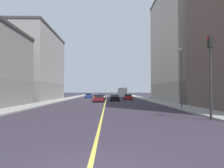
{
  "coord_description": "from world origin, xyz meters",
  "views": [
    {
      "loc": [
        0.51,
        -6.13,
        2.17
      ],
      "look_at": [
        1.35,
        43.46,
        3.57
      ],
      "focal_mm": 35.88,
      "sensor_mm": 36.0,
      "label": 1
    }
  ],
  "objects_px": {
    "traffic_light_left_near": "(210,65)",
    "car_orange": "(98,97)",
    "street_lamp_left_near": "(181,71)",
    "car_black": "(115,98)",
    "box_truck": "(122,92)",
    "car_blue": "(89,96)",
    "car_white": "(102,96)",
    "building_left_mid": "(185,45)",
    "car_red": "(128,97)",
    "building_right_midblock": "(32,66)",
    "car_maroon": "(99,98)"
  },
  "relations": [
    {
      "from": "building_right_midblock",
      "to": "car_orange",
      "type": "bearing_deg",
      "value": 1.21
    },
    {
      "from": "building_left_mid",
      "to": "car_maroon",
      "type": "relative_size",
      "value": 5.16
    },
    {
      "from": "building_left_mid",
      "to": "car_orange",
      "type": "xyz_separation_m",
      "value": [
        -18.14,
        4.39,
        -10.89
      ]
    },
    {
      "from": "car_orange",
      "to": "box_truck",
      "type": "distance_m",
      "value": 17.41
    },
    {
      "from": "building_right_midblock",
      "to": "car_maroon",
      "type": "relative_size",
      "value": 4.89
    },
    {
      "from": "car_black",
      "to": "car_white",
      "type": "distance_m",
      "value": 12.35
    },
    {
      "from": "car_orange",
      "to": "car_maroon",
      "type": "distance_m",
      "value": 8.2
    },
    {
      "from": "car_orange",
      "to": "building_right_midblock",
      "type": "bearing_deg",
      "value": -178.79
    },
    {
      "from": "street_lamp_left_near",
      "to": "car_orange",
      "type": "bearing_deg",
      "value": 114.08
    },
    {
      "from": "building_left_mid",
      "to": "car_black",
      "type": "height_order",
      "value": "building_left_mid"
    },
    {
      "from": "car_white",
      "to": "car_black",
      "type": "bearing_deg",
      "value": -75.61
    },
    {
      "from": "traffic_light_left_near",
      "to": "box_truck",
      "type": "bearing_deg",
      "value": 93.77
    },
    {
      "from": "street_lamp_left_near",
      "to": "car_black",
      "type": "relative_size",
      "value": 1.55
    },
    {
      "from": "car_red",
      "to": "car_white",
      "type": "distance_m",
      "value": 9.07
    },
    {
      "from": "street_lamp_left_near",
      "to": "car_maroon",
      "type": "distance_m",
      "value": 19.35
    },
    {
      "from": "box_truck",
      "to": "car_blue",
      "type": "bearing_deg",
      "value": -164.71
    },
    {
      "from": "car_white",
      "to": "box_truck",
      "type": "height_order",
      "value": "box_truck"
    },
    {
      "from": "building_left_mid",
      "to": "car_maroon",
      "type": "height_order",
      "value": "building_left_mid"
    },
    {
      "from": "street_lamp_left_near",
      "to": "car_white",
      "type": "relative_size",
      "value": 1.61
    },
    {
      "from": "car_black",
      "to": "box_truck",
      "type": "xyz_separation_m",
      "value": [
        2.8,
        20.4,
        0.9
      ]
    },
    {
      "from": "car_blue",
      "to": "box_truck",
      "type": "height_order",
      "value": "box_truck"
    },
    {
      "from": "street_lamp_left_near",
      "to": "car_red",
      "type": "distance_m",
      "value": 25.85
    },
    {
      "from": "building_right_midblock",
      "to": "car_maroon",
      "type": "bearing_deg",
      "value": -27.5
    },
    {
      "from": "street_lamp_left_near",
      "to": "box_truck",
      "type": "bearing_deg",
      "value": 96.09
    },
    {
      "from": "car_orange",
      "to": "car_white",
      "type": "height_order",
      "value": "car_orange"
    },
    {
      "from": "street_lamp_left_near",
      "to": "car_orange",
      "type": "relative_size",
      "value": 1.68
    },
    {
      "from": "traffic_light_left_near",
      "to": "car_black",
      "type": "xyz_separation_m",
      "value": [
        -6.09,
        29.55,
        -3.33
      ]
    },
    {
      "from": "box_truck",
      "to": "car_black",
      "type": "bearing_deg",
      "value": -97.81
    },
    {
      "from": "building_left_mid",
      "to": "car_maroon",
      "type": "bearing_deg",
      "value": -167.8
    },
    {
      "from": "street_lamp_left_near",
      "to": "car_red",
      "type": "bearing_deg",
      "value": 98.95
    },
    {
      "from": "car_black",
      "to": "box_truck",
      "type": "relative_size",
      "value": 0.68
    },
    {
      "from": "building_left_mid",
      "to": "box_truck",
      "type": "height_order",
      "value": "building_left_mid"
    },
    {
      "from": "traffic_light_left_near",
      "to": "car_orange",
      "type": "height_order",
      "value": "traffic_light_left_near"
    },
    {
      "from": "car_orange",
      "to": "car_red",
      "type": "height_order",
      "value": "car_orange"
    },
    {
      "from": "car_white",
      "to": "car_blue",
      "type": "bearing_deg",
      "value": 123.29
    },
    {
      "from": "car_black",
      "to": "box_truck",
      "type": "height_order",
      "value": "box_truck"
    },
    {
      "from": "traffic_light_left_near",
      "to": "car_black",
      "type": "bearing_deg",
      "value": 101.64
    },
    {
      "from": "building_left_mid",
      "to": "car_white",
      "type": "relative_size",
      "value": 5.33
    },
    {
      "from": "building_right_midblock",
      "to": "car_orange",
      "type": "xyz_separation_m",
      "value": [
        14.48,
        0.3,
        -6.93
      ]
    },
    {
      "from": "traffic_light_left_near",
      "to": "car_orange",
      "type": "bearing_deg",
      "value": 106.15
    },
    {
      "from": "building_left_mid",
      "to": "car_white",
      "type": "xyz_separation_m",
      "value": [
        -17.5,
        12.08,
        -10.91
      ]
    },
    {
      "from": "building_left_mid",
      "to": "traffic_light_left_near",
      "type": "relative_size",
      "value": 3.72
    },
    {
      "from": "building_right_midblock",
      "to": "car_black",
      "type": "bearing_deg",
      "value": -12.31
    },
    {
      "from": "traffic_light_left_near",
      "to": "car_white",
      "type": "xyz_separation_m",
      "value": [
        -9.16,
        41.51,
        -3.36
      ]
    },
    {
      "from": "street_lamp_left_near",
      "to": "car_orange",
      "type": "xyz_separation_m",
      "value": [
        -10.81,
        24.2,
        -3.74
      ]
    },
    {
      "from": "building_left_mid",
      "to": "building_right_midblock",
      "type": "bearing_deg",
      "value": 172.87
    },
    {
      "from": "building_right_midblock",
      "to": "car_orange",
      "type": "relative_size",
      "value": 5.27
    },
    {
      "from": "car_black",
      "to": "car_blue",
      "type": "bearing_deg",
      "value": 111.16
    },
    {
      "from": "street_lamp_left_near",
      "to": "car_black",
      "type": "distance_m",
      "value": 21.48
    },
    {
      "from": "building_left_mid",
      "to": "traffic_light_left_near",
      "type": "distance_m",
      "value": 31.51
    }
  ]
}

